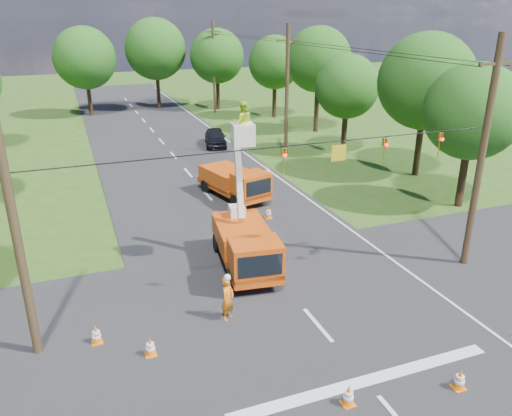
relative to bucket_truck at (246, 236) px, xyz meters
name	(u,v)px	position (x,y,z in m)	size (l,w,h in m)	color
ground	(188,173)	(0.93, 14.83, -1.57)	(140.00, 140.00, 0.00)	#2A5118
road_main	(188,173)	(0.93, 14.83, -1.57)	(12.00, 100.00, 0.06)	black
road_cross	(295,299)	(0.93, -3.17, -1.57)	(56.00, 10.00, 0.07)	black
stop_bar	(365,382)	(0.93, -8.37, -1.57)	(9.00, 0.45, 0.02)	silver
edge_line	(261,165)	(6.53, 14.83, -1.57)	(0.12, 90.00, 0.02)	silver
bucket_truck	(246,236)	(0.00, 0.00, 0.00)	(2.85, 5.89, 7.35)	#CD3F0E
second_truck	(235,182)	(2.43, 8.74, -0.51)	(3.30, 5.74, 2.03)	#CD3F0E
ground_worker	(228,299)	(-1.99, -3.56, -0.71)	(0.63, 0.41, 1.72)	orange
distant_car	(215,137)	(5.04, 21.80, -0.83)	(1.74, 4.33, 1.47)	black
traffic_cone_0	(349,395)	(-0.08, -9.01, -1.21)	(0.38, 0.38, 0.71)	orange
traffic_cone_1	(460,379)	(3.40, -9.62, -1.21)	(0.38, 0.38, 0.71)	orange
traffic_cone_2	(264,229)	(2.02, 2.93, -1.21)	(0.38, 0.38, 0.71)	orange
traffic_cone_3	(268,212)	(3.12, 4.99, -1.21)	(0.38, 0.38, 0.71)	orange
traffic_cone_4	(150,347)	(-5.05, -4.71, -1.21)	(0.38, 0.38, 0.71)	orange
traffic_cone_5	(96,334)	(-6.68, -3.37, -1.21)	(0.38, 0.38, 0.71)	orange
traffic_cone_7	(267,170)	(6.05, 12.41, -1.21)	(0.38, 0.38, 0.71)	orange
pole_right_near	(482,155)	(9.43, -3.17, 3.54)	(1.80, 0.30, 10.00)	#4C3823
pole_right_mid	(287,91)	(9.43, 16.83, 3.54)	(1.80, 0.30, 10.00)	#4C3823
pole_right_far	(214,67)	(9.43, 36.83, 3.54)	(1.80, 0.30, 10.00)	#4C3823
pole_left	(15,230)	(-8.57, -3.17, 2.93)	(0.30, 0.30, 9.00)	#4C3823
signal_span	(353,151)	(3.15, -3.17, 4.31)	(18.00, 0.29, 1.07)	black
tree_right_a	(473,112)	(14.43, 2.83, 3.99)	(5.40, 5.40, 8.28)	#382616
tree_right_b	(426,82)	(15.93, 8.83, 4.86)	(6.40, 6.40, 9.65)	#382616
tree_right_c	(347,87)	(14.13, 15.83, 3.74)	(5.00, 5.00, 7.83)	#382616
tree_right_d	(319,60)	(15.73, 23.83, 5.11)	(6.00, 6.00, 9.70)	#382616
tree_right_e	(275,62)	(14.73, 31.83, 4.24)	(5.60, 5.60, 8.63)	#382616
tree_far_a	(85,58)	(-4.07, 39.83, 4.62)	(6.60, 6.60, 9.50)	#382616
tree_far_b	(155,49)	(3.93, 41.83, 5.24)	(7.00, 7.00, 10.32)	#382616
tree_far_c	(217,56)	(10.43, 38.83, 4.49)	(6.20, 6.20, 9.18)	#382616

